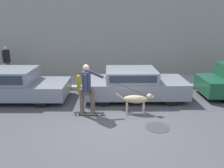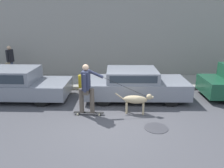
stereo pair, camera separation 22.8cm
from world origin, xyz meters
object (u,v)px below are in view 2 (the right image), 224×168
(parked_car_1, at_px, (135,84))
(pedestrian_with_bag, at_px, (10,61))
(parked_car_0, at_px, (11,84))
(dog, at_px, (136,100))
(fire_hydrant, at_px, (80,83))
(skateboarder, at_px, (87,87))

(parked_car_1, distance_m, pedestrian_with_bag, 6.64)
(parked_car_0, distance_m, dog, 5.11)
(dog, bearing_deg, parked_car_1, 95.58)
(parked_car_0, relative_size, fire_hydrant, 5.80)
(parked_car_0, height_order, pedestrian_with_bag, pedestrian_with_bag)
(parked_car_1, relative_size, dog, 3.17)
(parked_car_0, relative_size, dog, 3.56)
(dog, relative_size, pedestrian_with_bag, 0.77)
(parked_car_1, bearing_deg, parked_car_0, -179.26)
(skateboarder, bearing_deg, parked_car_0, 157.40)
(parked_car_1, distance_m, dog, 1.48)
(skateboarder, xyz_separation_m, fire_hydrant, (-0.57, 2.44, -0.57))
(parked_car_1, height_order, dog, parked_car_1)
(dog, xyz_separation_m, fire_hydrant, (-2.23, 2.33, -0.07))
(skateboarder, bearing_deg, fire_hydrant, 106.81)
(fire_hydrant, bearing_deg, parked_car_0, -162.32)
(parked_car_0, xyz_separation_m, parked_car_1, (4.98, -0.00, -0.01))
(parked_car_0, bearing_deg, dog, -14.83)
(dog, height_order, pedestrian_with_bag, pedestrian_with_bag)
(parked_car_1, height_order, skateboarder, skateboarder)
(pedestrian_with_bag, distance_m, fire_hydrant, 4.22)
(fire_hydrant, bearing_deg, dog, -46.18)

